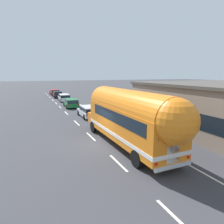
% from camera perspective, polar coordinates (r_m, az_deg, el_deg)
% --- Properties ---
extents(ground_plane, '(300.00, 300.00, 0.00)m').
position_cam_1_polar(ground_plane, '(15.02, -3.77, -9.33)').
color(ground_plane, '#38383D').
extents(lane_markings, '(3.78, 80.00, 0.01)m').
position_cam_1_polar(lane_markings, '(27.71, -7.74, 0.02)').
color(lane_markings, silver).
rests_on(lane_markings, ground).
extents(painted_bus, '(2.75, 12.03, 4.12)m').
position_cam_1_polar(painted_bus, '(13.80, 5.43, -1.22)').
color(painted_bus, orange).
rests_on(painted_bus, ground).
extents(car_lead, '(1.88, 4.31, 1.37)m').
position_cam_1_polar(car_lead, '(24.14, -6.82, 0.33)').
color(car_lead, silver).
rests_on(car_lead, ground).
extents(car_second, '(2.09, 4.36, 1.37)m').
position_cam_1_polar(car_second, '(31.76, -11.73, 2.72)').
color(car_second, '#196633').
rests_on(car_second, ground).
extents(car_third, '(2.13, 4.69, 1.37)m').
position_cam_1_polar(car_third, '(39.51, -13.66, 4.21)').
color(car_third, white).
rests_on(car_third, ground).
extents(car_fourth, '(2.04, 4.78, 1.37)m').
position_cam_1_polar(car_fourth, '(46.19, -15.46, 5.00)').
color(car_fourth, black).
rests_on(car_fourth, ground).
extents(car_fifth, '(2.10, 4.58, 1.37)m').
position_cam_1_polar(car_fifth, '(52.01, -16.28, 5.63)').
color(car_fifth, '#A5191E').
rests_on(car_fifth, ground).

